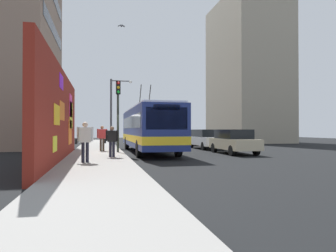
# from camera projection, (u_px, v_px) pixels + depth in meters

# --- Properties ---
(ground_plane) EXTENTS (80.00, 80.00, 0.00)m
(ground_plane) POSITION_uv_depth(u_px,v_px,m) (123.00, 154.00, 19.47)
(ground_plane) COLOR black
(sidewalk_slab) EXTENTS (48.00, 3.20, 0.15)m
(sidewalk_slab) POSITION_uv_depth(u_px,v_px,m) (98.00, 153.00, 19.11)
(sidewalk_slab) COLOR gray
(sidewalk_slab) RESTS_ON ground_plane
(graffiti_wall) EXTENTS (13.70, 0.32, 4.43)m
(graffiti_wall) POSITION_uv_depth(u_px,v_px,m) (60.00, 116.00, 14.72)
(graffiti_wall) COLOR maroon
(graffiti_wall) RESTS_ON ground_plane
(building_far_left) EXTENTS (12.99, 7.15, 18.84)m
(building_far_left) POSITION_uv_depth(u_px,v_px,m) (12.00, 43.00, 27.30)
(building_far_left) COLOR gray
(building_far_left) RESTS_ON ground_plane
(building_far_right) EXTENTS (11.22, 7.05, 18.07)m
(building_far_right) POSITION_uv_depth(u_px,v_px,m) (247.00, 72.00, 38.93)
(building_far_right) COLOR #9E937F
(building_far_right) RESTS_ON ground_plane
(city_bus) EXTENTS (11.67, 2.55, 4.85)m
(city_bus) POSITION_uv_depth(u_px,v_px,m) (148.00, 128.00, 20.81)
(city_bus) COLOR navy
(city_bus) RESTS_ON ground_plane
(parked_car_champagne) EXTENTS (4.33, 1.81, 1.58)m
(parked_car_champagne) POSITION_uv_depth(u_px,v_px,m) (234.00, 141.00, 19.61)
(parked_car_champagne) COLOR #C6B793
(parked_car_champagne) RESTS_ON ground_plane
(parked_car_white) EXTENTS (4.74, 1.76, 1.58)m
(parked_car_white) POSITION_uv_depth(u_px,v_px,m) (206.00, 139.00, 24.70)
(parked_car_white) COLOR white
(parked_car_white) RESTS_ON ground_plane
(parked_car_red) EXTENTS (4.23, 1.90, 1.58)m
(parked_car_red) POSITION_uv_depth(u_px,v_px,m) (184.00, 137.00, 30.95)
(parked_car_red) COLOR #B21E19
(parked_car_red) RESTS_ON ground_plane
(parked_car_navy) EXTENTS (4.59, 1.93, 1.58)m
(parked_car_navy) POSITION_uv_depth(u_px,v_px,m) (172.00, 136.00, 36.14)
(parked_car_navy) COLOR navy
(parked_car_navy) RESTS_ON ground_plane
(pedestrian_near_wall) EXTENTS (0.24, 0.77, 1.75)m
(pedestrian_near_wall) POSITION_uv_depth(u_px,v_px,m) (85.00, 138.00, 13.13)
(pedestrian_near_wall) COLOR #1E1E2D
(pedestrian_near_wall) RESTS_ON sidewalk_slab
(pedestrian_midblock) EXTENTS (0.22, 0.67, 1.68)m
(pedestrian_midblock) POSITION_uv_depth(u_px,v_px,m) (102.00, 136.00, 20.22)
(pedestrian_midblock) COLOR #3F3326
(pedestrian_midblock) RESTS_ON sidewalk_slab
(pedestrian_at_curb) EXTENTS (0.22, 0.72, 1.59)m
(pedestrian_at_curb) POSITION_uv_depth(u_px,v_px,m) (112.00, 139.00, 15.71)
(pedestrian_at_curb) COLOR #1E1E2D
(pedestrian_at_curb) RESTS_ON sidewalk_slab
(traffic_light) EXTENTS (0.49, 0.28, 4.50)m
(traffic_light) POSITION_uv_depth(u_px,v_px,m) (118.00, 104.00, 19.01)
(traffic_light) COLOR #2D382D
(traffic_light) RESTS_ON sidewalk_slab
(street_lamp) EXTENTS (0.44, 1.98, 6.00)m
(street_lamp) POSITION_uv_depth(u_px,v_px,m) (114.00, 107.00, 27.33)
(street_lamp) COLOR #4C4C51
(street_lamp) RESTS_ON sidewalk_slab
(flying_pigeons) EXTENTS (0.32, 0.54, 0.16)m
(flying_pigeons) POSITION_uv_depth(u_px,v_px,m) (121.00, 26.00, 23.78)
(flying_pigeons) COLOR #47474C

